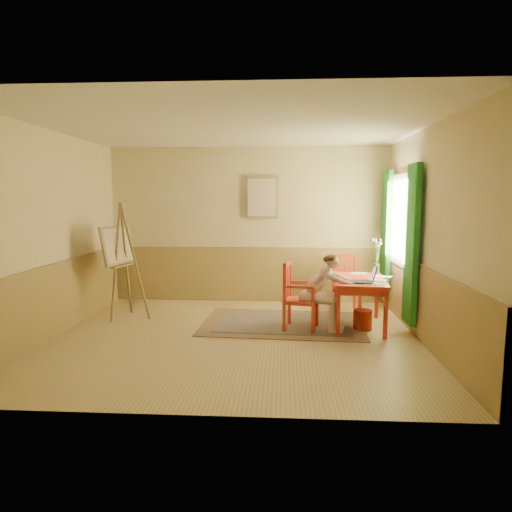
# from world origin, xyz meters

# --- Properties ---
(room) EXTENTS (5.04, 4.54, 2.84)m
(room) POSITION_xyz_m (0.00, 0.00, 1.40)
(room) COLOR tan
(room) RESTS_ON ground
(wainscot) EXTENTS (5.00, 4.50, 1.00)m
(wainscot) POSITION_xyz_m (0.00, 0.80, 0.50)
(wainscot) COLOR olive
(wainscot) RESTS_ON room
(window) EXTENTS (0.12, 2.01, 2.20)m
(window) POSITION_xyz_m (2.42, 1.10, 1.35)
(window) COLOR white
(window) RESTS_ON room
(wall_portrait) EXTENTS (0.60, 0.05, 0.76)m
(wall_portrait) POSITION_xyz_m (0.25, 2.20, 1.90)
(wall_portrait) COLOR #8B7851
(wall_portrait) RESTS_ON room
(rug) EXTENTS (2.49, 1.73, 0.02)m
(rug) POSITION_xyz_m (0.64, 0.71, 0.01)
(rug) COLOR #8C7251
(rug) RESTS_ON room
(table) EXTENTS (0.83, 1.26, 0.72)m
(table) POSITION_xyz_m (1.76, 0.61, 0.63)
(table) COLOR red
(table) RESTS_ON room
(chair_left) EXTENTS (0.53, 0.52, 0.99)m
(chair_left) POSITION_xyz_m (0.86, 0.43, 0.49)
(chair_left) COLOR red
(chair_left) RESTS_ON room
(chair_back) EXTENTS (0.44, 0.46, 0.94)m
(chair_back) POSITION_xyz_m (1.71, 1.63, 0.47)
(chair_back) COLOR red
(chair_back) RESTS_ON room
(figure) EXTENTS (0.85, 0.44, 1.11)m
(figure) POSITION_xyz_m (1.19, 0.37, 0.61)
(figure) COLOR beige
(figure) RESTS_ON room
(laptop) EXTENTS (0.43, 0.28, 0.25)m
(laptop) POSITION_xyz_m (1.76, 0.31, 0.77)
(laptop) COLOR #1E2338
(laptop) RESTS_ON table
(papers) EXTENTS (0.58, 1.05, 0.00)m
(papers) POSITION_xyz_m (1.96, 0.66, 0.72)
(papers) COLOR white
(papers) RESTS_ON table
(vase) EXTENTS (0.18, 0.27, 0.55)m
(vase) POSITION_xyz_m (2.10, 1.16, 0.97)
(vase) COLOR #3F724C
(vase) RESTS_ON table
(wastebasket) EXTENTS (0.34, 0.34, 0.29)m
(wastebasket) POSITION_xyz_m (1.80, 0.48, 0.14)
(wastebasket) COLOR #B62D13
(wastebasket) RESTS_ON room
(easel) EXTENTS (0.67, 0.82, 1.83)m
(easel) POSITION_xyz_m (-1.91, 0.93, 1.08)
(easel) COLOR brown
(easel) RESTS_ON room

